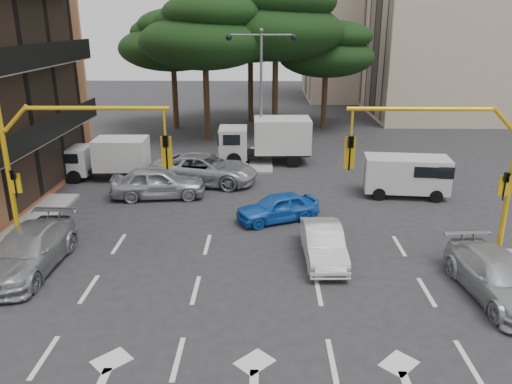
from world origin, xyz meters
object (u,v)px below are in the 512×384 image
Objects in this scene: street_lamp_center at (261,72)px; car_blue_compact at (278,207)px; signal_mast_right at (460,160)px; signal_mast_left at (58,158)px; van_white at (406,176)px; box_truck_b at (265,141)px; car_silver_cross_b at (158,182)px; box_truck_a at (107,159)px; car_white_hatch at (323,243)px; car_silver_cross_a at (204,169)px; car_silver_parked at (498,277)px; car_silver_wagon at (28,250)px.

street_lamp_center reaches higher than car_blue_compact.
signal_mast_left is (-13.61, 0.00, 0.00)m from signal_mast_right.
van_white is 0.72× the size of box_truck_b.
box_truck_a is at bearing 42.35° from car_silver_cross_b.
street_lamp_center reaches higher than box_truck_b.
street_lamp_center is 14.72m from car_white_hatch.
car_silver_cross_a reaches higher than car_blue_compact.
signal_mast_right is at bearing -5.55° from car_white_hatch.
car_silver_cross_b is (-5.81, 2.95, 0.16)m from car_blue_compact.
box_truck_a is (-16.05, 12.22, 0.46)m from car_silver_parked.
box_truck_a is (-8.45, -3.98, -4.29)m from street_lamp_center.
street_lamp_center is 1.67× the size of box_truck_a.
car_silver_cross_b is (3.00, 7.66, 0.05)m from car_silver_wagon.
car_silver_cross_a is 1.23× the size of box_truck_a.
car_silver_wagon is (-10.38, -0.95, 0.09)m from car_white_hatch.
street_lamp_center is at bearing -22.91° from car_silver_cross_a.
van_white is at bearing 86.48° from car_silver_parked.
signal_mast_right is 1.05× the size of car_silver_cross_a.
car_silver_cross_a reaches higher than car_silver_parked.
car_blue_compact is 0.65× the size of box_truck_b.
car_silver_cross_b is 4.60m from box_truck_a.
street_lamp_center reaches higher than car_silver_cross_b.
signal_mast_left is 1.05× the size of car_silver_cross_a.
car_blue_compact is 6.51m from car_silver_cross_a.
signal_mast_left is 15.46m from box_truck_b.
car_silver_cross_a is at bearing -94.63° from van_white.
van_white reaches higher than car_silver_cross_a.
signal_mast_right and signal_mast_left have the same top height.
signal_mast_right is at bearing -124.94° from box_truck_a.
box_truck_a is at bearing 109.98° from box_truck_b.
box_truck_a is at bearing 146.66° from signal_mast_right.
street_lamp_center is at bearing 64.09° from signal_mast_left.
van_white is (4.87, 7.20, 0.37)m from car_white_hatch.
van_white is (14.06, 7.50, -2.87)m from signal_mast_left.
car_silver_wagon is at bearing -151.44° from signal_mast_left.
signal_mast_left is 1.07× the size of box_truck_b.
car_blue_compact is at bearing -85.37° from street_lamp_center.
box_truck_a is at bearing -93.67° from van_white.
car_silver_cross_b is 0.81× the size of box_truck_b.
van_white reaches higher than car_silver_wagon.
street_lamp_center is 18.51m from car_silver_parked.
street_lamp_center reaches higher than signal_mast_left.
street_lamp_center reaches higher than van_white.
car_white_hatch is 0.69× the size of box_truck_b.
car_blue_compact is 0.77× the size of car_silver_parked.
signal_mast_right is at bearing -64.09° from street_lamp_center.
street_lamp_center is at bearing -41.93° from car_silver_cross_b.
car_blue_compact is 0.72× the size of car_silver_wagon.
car_white_hatch is at bearing -172.68° from box_truck_b.
car_silver_wagon reaches higher than car_blue_compact.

